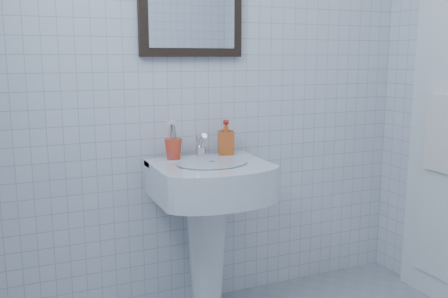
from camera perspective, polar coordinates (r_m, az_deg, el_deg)
name	(u,v)px	position (r m, az deg, el deg)	size (l,w,h in m)	color
wall_back	(208,55)	(2.44, -1.82, 10.72)	(2.20, 0.02, 2.50)	silver
washbasin	(208,214)	(2.32, -1.81, -7.47)	(0.51, 0.37, 0.78)	silver
faucet	(201,147)	(2.33, -2.70, 0.19)	(0.05, 0.11, 0.12)	silver
toothbrush_cup	(173,149)	(2.29, -5.81, 0.00)	(0.08, 0.08, 0.09)	red
soap_dispenser	(226,137)	(2.40, 0.22, 1.35)	(0.07, 0.08, 0.16)	red
towel_ring	(446,96)	(2.67, 24.05, 5.50)	(0.18, 0.18, 0.01)	silver
hand_towel	(440,133)	(2.67, 23.48, 1.66)	(0.03, 0.16, 0.38)	silver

